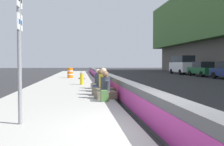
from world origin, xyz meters
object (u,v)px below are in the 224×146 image
seated_person_middle (104,87)px  parked_car_far (182,65)px  fire_hydrant (82,78)px  parked_car_midline (203,69)px  seated_person_far (98,82)px  route_sign_post (19,31)px  backpack (104,96)px  construction_barrel (70,73)px  seated_person_rear (100,84)px  seated_person_foreground (105,90)px

seated_person_middle → parked_car_far: parked_car_far is taller
fire_hydrant → parked_car_midline: 17.72m
seated_person_far → route_sign_post: bearing=163.3°
seated_person_far → backpack: 4.64m
fire_hydrant → backpack: bearing=-174.0°
route_sign_post → parked_car_midline: bearing=-35.9°
construction_barrel → parked_car_far: (9.15, -14.99, 0.73)m
seated_person_rear → seated_person_foreground: bearing=180.0°
seated_person_rear → seated_person_middle: bearing=-178.9°
fire_hydrant → construction_barrel: size_ratio=0.93×
seated_person_foreground → parked_car_midline: parked_car_midline is taller
backpack → seated_person_far: bearing=-1.4°
seated_person_middle → seated_person_rear: seated_person_middle is taller
fire_hydrant → seated_person_foreground: seated_person_foreground is taller
seated_person_foreground → parked_car_midline: size_ratio=0.24×
seated_person_foreground → seated_person_middle: bearing=-1.7°
fire_hydrant → backpack: 7.29m
seated_person_foreground → seated_person_middle: seated_person_middle is taller
backpack → construction_barrel: bearing=7.0°
fire_hydrant → parked_car_midline: size_ratio=0.19×
parked_car_midline → parked_car_far: 5.77m
route_sign_post → parked_car_far: (27.00, -15.38, -0.88)m
fire_hydrant → route_sign_post: bearing=172.1°
seated_person_far → backpack: seated_person_far is taller
route_sign_post → seated_person_rear: size_ratio=3.36×
seated_person_middle → parked_car_midline: parked_car_midline is taller
fire_hydrant → seated_person_foreground: 6.57m
route_sign_post → seated_person_foreground: route_sign_post is taller
fire_hydrant → construction_barrel: (7.50, 1.05, 0.03)m
seated_person_rear → parked_car_far: bearing=-32.3°
route_sign_post → backpack: (3.10, -2.21, -1.90)m
parked_car_midline → seated_person_far: bearing=135.9°
seated_person_foreground → seated_person_middle: 1.06m
seated_person_foreground → parked_car_midline: 21.79m
route_sign_post → seated_person_far: (7.74, -2.32, -1.76)m
seated_person_far → construction_barrel: bearing=10.8°
seated_person_rear → backpack: (-3.26, 0.11, -0.14)m
seated_person_foreground → seated_person_rear: (2.53, -0.00, -0.00)m
parked_car_far → parked_car_midline: bearing=-179.8°
fire_hydrant → seated_person_middle: (-5.45, -0.90, -0.08)m
backpack → route_sign_post: bearing=144.6°
route_sign_post → fire_hydrant: (10.34, -1.44, -1.65)m
parked_car_far → route_sign_post: bearing=150.3°
route_sign_post → seated_person_middle: bearing=-25.6°
seated_person_far → seated_person_middle: bearing=-179.3°
fire_hydrant → construction_barrel: bearing=8.0°
seated_person_foreground → construction_barrel: bearing=7.8°
seated_person_rear → parked_car_far: parked_car_far is taller
route_sign_post → seated_person_far: route_sign_post is taller
seated_person_rear → construction_barrel: size_ratio=1.13×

